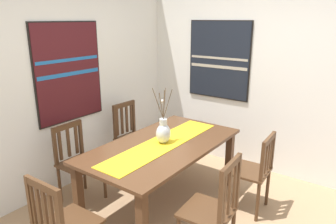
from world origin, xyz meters
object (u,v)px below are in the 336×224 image
Objects in this scene: centerpiece_vase at (163,132)px; chair_1 at (78,161)px; chair_2 at (253,170)px; chair_4 at (213,209)px; dining_table at (163,152)px; chair_3 at (132,135)px; painting_on_back_wall at (69,72)px; painting_on_side_wall at (219,60)px.

centerpiece_vase reaches higher than chair_1.
chair_2 is 0.91× the size of chair_4.
dining_table is 1.95× the size of chair_3.
painting_on_back_wall is at bearing 54.79° from chair_1.
painting_on_side_wall reaches higher than chair_1.
chair_1 is (-0.49, 0.86, -0.16)m from dining_table.
dining_table is at bearing -117.34° from chair_3.
painting_on_side_wall reaches higher than dining_table.
chair_1 is 0.83× the size of painting_on_side_wall.
painting_on_side_wall is at bearing 4.81° from centerpiece_vase.
chair_1 is at bearing 121.04° from centerpiece_vase.
chair_1 is 1.06m from painting_on_back_wall.
chair_1 is 1.01× the size of chair_2.
chair_2 is 2.41m from painting_on_back_wall.
chair_4 is at bearing -179.38° from chair_2.
dining_table is 2.03× the size of chair_1.
painting_on_side_wall is (1.02, 0.99, 1.00)m from chair_2.
centerpiece_vase reaches higher than chair_3.
chair_4 is at bearing -95.87° from painting_on_back_wall.
painting_on_back_wall is (-0.68, 0.35, 0.94)m from chair_3.
chair_2 is at bearing -61.60° from centerpiece_vase.
painting_on_side_wall reaches higher than chair_4.
centerpiece_vase reaches higher than dining_table.
dining_table is 1.55× the size of painting_on_back_wall.
chair_3 is 1.63m from painting_on_side_wall.
chair_3 is at bearing 91.00° from chair_2.
dining_table is 1.01m from chair_3.
chair_4 is at bearing -88.23° from chair_1.
painting_on_side_wall reaches higher than centerpiece_vase.
chair_4 is (-0.90, -1.76, 0.01)m from chair_3.
painting_on_side_wall is at bearing 27.26° from chair_4.
chair_3 is (0.95, 0.03, 0.02)m from chair_1.
dining_table is at bearing -79.93° from painting_on_back_wall.
chair_2 is 1.74m from painting_on_side_wall.
centerpiece_vase is at bearing -175.19° from painting_on_side_wall.
centerpiece_vase is 0.52× the size of painting_on_back_wall.
chair_4 is at bearing -116.99° from chair_3.
painting_on_side_wall is (1.05, -0.76, 0.99)m from chair_3.
centerpiece_vase is at bearing -78.91° from painting_on_back_wall.
dining_table is at bearing 63.37° from chair_4.
chair_2 is at bearing -71.31° from painting_on_back_wall.
centerpiece_vase is at bearing 13.37° from dining_table.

